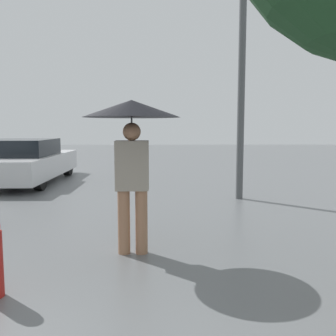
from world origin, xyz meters
TOP-DOWN VIEW (x-y plane):
  - pedestrian at (0.12, 3.55)m, footprint 1.11×1.11m
  - parked_car_farthest at (-3.22, 9.28)m, footprint 1.89×4.31m
  - street_lamp at (2.07, 6.87)m, footprint 0.29×0.29m

SIDE VIEW (x-z plane):
  - parked_car_farthest at x=-3.22m, z-range -0.02..1.13m
  - pedestrian at x=0.12m, z-range 0.57..2.35m
  - street_lamp at x=2.07m, z-range 0.39..5.41m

